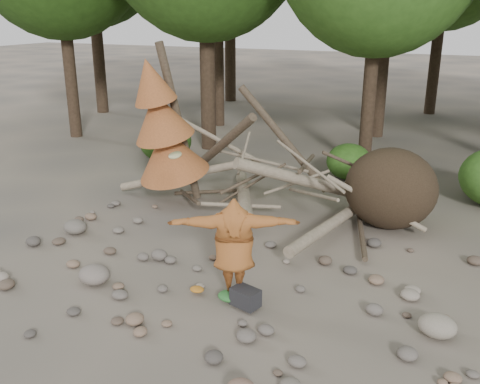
% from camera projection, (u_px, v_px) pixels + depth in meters
% --- Properties ---
extents(ground, '(120.00, 120.00, 0.00)m').
position_uv_depth(ground, '(214.00, 283.00, 10.43)').
color(ground, '#514C44').
rests_on(ground, ground).
extents(deadfall_pile, '(8.55, 5.24, 3.30)m').
position_uv_depth(deadfall_pile, '(366.00, 188.00, 13.00)').
color(deadfall_pile, '#332619').
rests_on(deadfall_pile, ground).
extents(dead_conifer, '(2.06, 2.16, 4.35)m').
position_uv_depth(dead_conifer, '(164.00, 129.00, 13.86)').
color(dead_conifer, '#4C3F30').
rests_on(dead_conifer, ground).
extents(bush_left, '(1.80, 1.80, 1.44)m').
position_uv_depth(bush_left, '(165.00, 141.00, 18.53)').
color(bush_left, '#254B14').
rests_on(bush_left, ground).
extents(bush_mid, '(1.40, 1.40, 1.12)m').
position_uv_depth(bush_mid, '(349.00, 162.00, 16.67)').
color(bush_mid, '#315F1B').
rests_on(bush_mid, ground).
extents(frisbee_thrower, '(2.76, 1.51, 2.46)m').
position_uv_depth(frisbee_thrower, '(234.00, 247.00, 9.57)').
color(frisbee_thrower, brown).
rests_on(frisbee_thrower, ground).
extents(backpack, '(0.56, 0.45, 0.33)m').
position_uv_depth(backpack, '(246.00, 300.00, 9.50)').
color(backpack, black).
rests_on(backpack, ground).
extents(cloth_green, '(0.44, 0.36, 0.16)m').
position_uv_depth(cloth_green, '(229.00, 298.00, 9.72)').
color(cloth_green, '#29672B').
rests_on(cloth_green, ground).
extents(cloth_orange, '(0.27, 0.22, 0.10)m').
position_uv_depth(cloth_orange, '(197.00, 292.00, 10.02)').
color(cloth_orange, '#AB681D').
rests_on(cloth_orange, ground).
extents(boulder_front_left, '(0.62, 0.56, 0.37)m').
position_uv_depth(boulder_front_left, '(94.00, 275.00, 10.37)').
color(boulder_front_left, slate).
rests_on(boulder_front_left, ground).
extents(boulder_mid_right, '(0.62, 0.56, 0.37)m').
position_uv_depth(boulder_mid_right, '(437.00, 326.00, 8.70)').
color(boulder_mid_right, gray).
rests_on(boulder_mid_right, ground).
extents(boulder_mid_left, '(0.57, 0.51, 0.34)m').
position_uv_depth(boulder_mid_left, '(75.00, 227.00, 12.69)').
color(boulder_mid_left, '#645D54').
rests_on(boulder_mid_left, ground).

